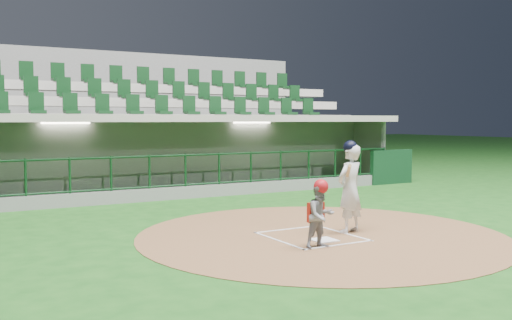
# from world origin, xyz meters

# --- Properties ---
(ground) EXTENTS (120.00, 120.00, 0.00)m
(ground) POSITION_xyz_m (0.00, 0.00, 0.00)
(ground) COLOR #164814
(ground) RESTS_ON ground
(dirt_circle) EXTENTS (7.20, 7.20, 0.01)m
(dirt_circle) POSITION_xyz_m (0.30, -0.20, 0.01)
(dirt_circle) COLOR brown
(dirt_circle) RESTS_ON ground
(home_plate) EXTENTS (0.43, 0.43, 0.02)m
(home_plate) POSITION_xyz_m (0.00, -0.70, 0.02)
(home_plate) COLOR white
(home_plate) RESTS_ON dirt_circle
(batter_box_chalk) EXTENTS (1.55, 1.80, 0.01)m
(batter_box_chalk) POSITION_xyz_m (0.00, -0.30, 0.02)
(batter_box_chalk) COLOR silver
(batter_box_chalk) RESTS_ON ground
(dugout_structure) EXTENTS (16.40, 3.70, 3.00)m
(dugout_structure) POSITION_xyz_m (0.16, 7.84, 0.95)
(dugout_structure) COLOR slate
(dugout_structure) RESTS_ON ground
(seating_deck) EXTENTS (17.00, 6.72, 5.15)m
(seating_deck) POSITION_xyz_m (0.00, 10.91, 1.42)
(seating_deck) COLOR gray
(seating_deck) RESTS_ON ground
(batter) EXTENTS (0.90, 0.93, 1.84)m
(batter) POSITION_xyz_m (0.90, -0.32, 0.93)
(batter) COLOR silver
(batter) RESTS_ON dirt_circle
(catcher) EXTENTS (0.56, 0.44, 1.21)m
(catcher) POSITION_xyz_m (-0.40, -1.14, 0.61)
(catcher) COLOR gray
(catcher) RESTS_ON dirt_circle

